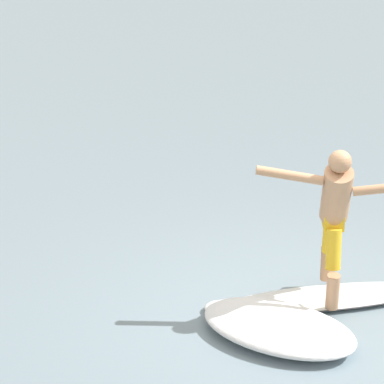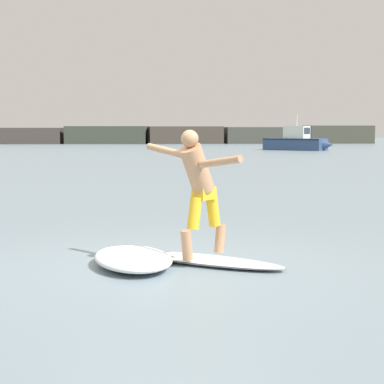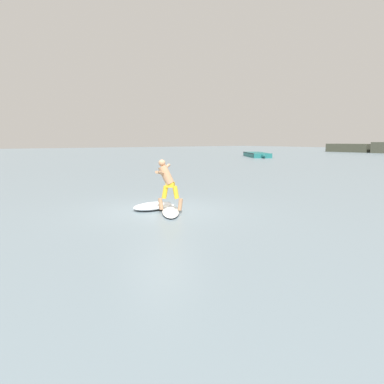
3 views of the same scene
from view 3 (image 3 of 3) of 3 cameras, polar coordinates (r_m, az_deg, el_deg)
ground_plane at (r=12.48m, az=-4.56°, el=-2.85°), size 200.00×200.00×0.00m
surfboard at (r=12.13m, az=-3.30°, el=-2.92°), size 2.27×1.66×0.23m
surfer at (r=11.96m, az=-3.83°, el=1.78°), size 1.15×1.20×1.62m
small_boat_offshore at (r=52.67m, az=9.87°, el=5.65°), size 8.33×6.32×0.60m
wave_foam_at_tail at (r=12.77m, az=-5.97°, el=-2.14°), size 1.27×1.72×0.21m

